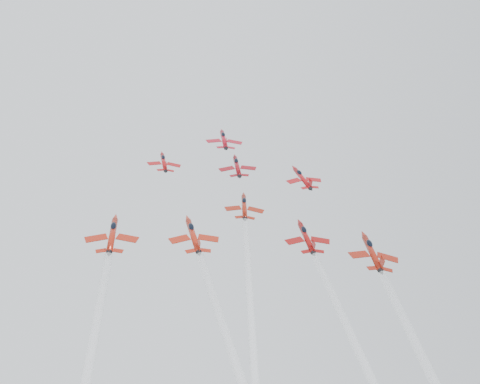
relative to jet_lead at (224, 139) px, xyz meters
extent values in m
cylinder|color=#B01020|center=(0.00, -0.30, -0.33)|extent=(1.18, 9.21, 7.43)
cone|color=#B01020|center=(0.00, 4.88, 3.63)|extent=(1.18, 2.58, 2.36)
cone|color=black|center=(0.00, -5.06, -3.96)|extent=(1.18, 1.73, 1.71)
ellipsoid|color=black|center=(0.00, 1.33, 1.59)|extent=(1.07, 2.45, 2.19)
cube|color=#B01020|center=(-2.89, -0.95, -0.89)|extent=(4.36, 2.77, 1.25)
cube|color=#B01020|center=(2.89, -0.95, -0.89)|extent=(4.36, 2.77, 1.25)
cube|color=#B01020|center=(0.00, -4.82, -2.16)|extent=(0.13, 2.83, 2.87)
cube|color=#B01020|center=(-1.50, -4.21, -3.31)|extent=(2.09, 1.37, 0.72)
cube|color=#B01020|center=(1.50, -4.21, -3.31)|extent=(2.09, 1.37, 0.72)
cylinder|color=#AE1013|center=(-16.53, -12.18, -9.40)|extent=(0.97, 7.61, 6.14)
cone|color=#AE1013|center=(-16.53, -7.89, -6.12)|extent=(0.97, 2.13, 1.95)
cone|color=black|center=(-16.53, -16.11, -12.40)|extent=(0.97, 1.43, 1.42)
ellipsoid|color=black|center=(-16.53, -10.83, -7.81)|extent=(0.88, 2.03, 1.81)
cube|color=#AE1013|center=(-18.92, -12.71, -9.86)|extent=(3.60, 2.29, 1.04)
cube|color=#AE1013|center=(-14.15, -12.71, -9.86)|extent=(3.60, 2.29, 1.04)
cube|color=#AE1013|center=(-16.53, -15.91, -10.91)|extent=(0.11, 2.34, 2.37)
cube|color=#AE1013|center=(-17.77, -15.41, -11.86)|extent=(1.73, 1.13, 0.59)
cube|color=#AE1013|center=(-15.30, -15.41, -11.86)|extent=(1.73, 1.13, 0.59)
cylinder|color=maroon|center=(1.64, -12.99, -10.02)|extent=(1.10, 8.64, 6.96)
cone|color=maroon|center=(1.64, -8.13, -6.30)|extent=(1.10, 2.42, 2.22)
cone|color=black|center=(1.64, -17.45, -13.43)|extent=(1.10, 1.63, 1.61)
ellipsoid|color=black|center=(1.64, -11.46, -8.22)|extent=(1.00, 2.30, 2.06)
cube|color=maroon|center=(-1.07, -13.60, -10.54)|extent=(4.09, 2.60, 1.18)
cube|color=maroon|center=(4.35, -13.60, -10.54)|extent=(4.09, 2.60, 1.18)
cube|color=maroon|center=(1.64, -17.23, -11.74)|extent=(0.12, 2.65, 2.69)
cube|color=maroon|center=(0.24, -16.66, -12.82)|extent=(1.96, 1.28, 0.67)
cube|color=maroon|center=(3.04, -16.66, -12.82)|extent=(1.96, 1.28, 0.67)
cylinder|color=#B11015|center=(17.26, -17.26, -13.28)|extent=(1.07, 8.38, 6.76)
cone|color=#B11015|center=(17.26, -12.54, -9.68)|extent=(1.07, 2.35, 2.15)
cone|color=black|center=(17.26, -21.59, -16.59)|extent=(1.07, 1.58, 1.56)
ellipsoid|color=black|center=(17.26, -15.78, -11.53)|extent=(0.97, 2.23, 2.00)
cube|color=#B11015|center=(14.63, -17.85, -13.79)|extent=(3.97, 2.52, 1.14)
cube|color=#B11015|center=(19.89, -17.85, -13.79)|extent=(3.97, 2.52, 1.14)
cube|color=#B11015|center=(17.26, -21.37, -14.95)|extent=(0.12, 2.57, 2.61)
cube|color=#B11015|center=(15.90, -20.82, -16.00)|extent=(1.90, 1.25, 0.65)
cube|color=#B11015|center=(18.62, -20.82, -16.00)|extent=(1.90, 1.25, 0.65)
cylinder|color=maroon|center=(0.70, -28.39, -21.78)|extent=(1.01, 7.92, 6.39)
cone|color=maroon|center=(0.70, -23.93, -18.37)|extent=(1.01, 2.22, 2.03)
cone|color=black|center=(0.70, -32.48, -24.90)|extent=(1.01, 1.49, 1.47)
ellipsoid|color=black|center=(0.70, -26.98, -20.13)|extent=(0.92, 2.11, 1.89)
cube|color=maroon|center=(-1.79, -28.94, -22.26)|extent=(3.75, 2.38, 1.08)
cube|color=maroon|center=(3.18, -28.94, -22.26)|extent=(3.75, 2.38, 1.08)
cube|color=maroon|center=(0.70, -32.27, -23.36)|extent=(0.11, 2.43, 2.47)
cube|color=maroon|center=(-0.59, -31.75, -24.35)|extent=(1.80, 1.18, 0.62)
cube|color=maroon|center=(1.98, -31.75, -24.35)|extent=(1.80, 1.18, 0.62)
cylinder|color=white|center=(0.70, -65.67, -50.26)|extent=(1.29, 66.58, 51.28)
cylinder|color=#B22210|center=(-26.68, -37.34, -28.61)|extent=(1.19, 9.33, 7.52)
cone|color=#B22210|center=(-26.68, -32.09, -24.60)|extent=(1.19, 2.62, 2.39)
cone|color=black|center=(-26.68, -42.16, -32.30)|extent=(1.19, 1.76, 1.74)
ellipsoid|color=black|center=(-26.68, -35.69, -26.67)|extent=(1.08, 2.49, 2.22)
cube|color=#B22210|center=(-29.61, -37.99, -29.18)|extent=(4.41, 2.81, 1.27)
cube|color=#B22210|center=(-23.76, -37.99, -29.18)|extent=(4.41, 2.81, 1.27)
cube|color=#B22210|center=(-26.68, -41.91, -30.47)|extent=(0.13, 2.86, 2.90)
cube|color=#B22210|center=(-28.20, -41.30, -31.64)|extent=(2.12, 1.39, 0.73)
cube|color=#B22210|center=(-25.17, -41.30, -31.64)|extent=(2.12, 1.39, 0.73)
cylinder|color=#B22311|center=(-11.11, -37.32, -28.60)|extent=(1.17, 9.20, 7.41)
cone|color=#B22311|center=(-11.11, -32.15, -24.65)|extent=(1.17, 2.58, 2.36)
cone|color=black|center=(-11.11, -42.07, -32.23)|extent=(1.17, 1.73, 1.71)
ellipsoid|color=black|center=(-11.11, -35.69, -26.69)|extent=(1.07, 2.45, 2.19)
cube|color=#B22311|center=(-13.99, -37.97, -29.16)|extent=(4.35, 2.77, 1.25)
cube|color=#B22311|center=(-8.23, -37.97, -29.16)|extent=(4.35, 2.77, 1.25)
cube|color=#B22311|center=(-11.11, -41.83, -30.43)|extent=(0.13, 2.82, 2.86)
cube|color=#B22311|center=(-12.60, -41.22, -31.58)|extent=(2.09, 1.37, 0.72)
cube|color=#B22311|center=(-9.61, -41.22, -31.58)|extent=(2.09, 1.37, 0.72)
cylinder|color=maroon|center=(11.91, -37.64, -28.85)|extent=(1.10, 8.61, 6.94)
cone|color=maroon|center=(11.91, -32.80, -25.15)|extent=(1.10, 2.41, 2.21)
cone|color=black|center=(11.91, -42.09, -32.24)|extent=(1.10, 1.62, 1.60)
ellipsoid|color=black|center=(11.91, -36.12, -27.06)|extent=(1.00, 2.29, 2.05)
cube|color=maroon|center=(9.22, -38.25, -29.37)|extent=(4.07, 2.59, 1.17)
cube|color=maroon|center=(14.61, -38.25, -29.37)|extent=(4.07, 2.59, 1.17)
cube|color=maroon|center=(11.91, -41.87, -30.56)|extent=(0.12, 2.64, 2.68)
cube|color=maroon|center=(10.51, -41.30, -31.64)|extent=(1.96, 1.28, 0.67)
cube|color=maroon|center=(13.31, -41.30, -31.64)|extent=(1.96, 1.28, 0.67)
cylinder|color=#9B1D0E|center=(24.23, -41.69, -31.94)|extent=(1.21, 9.49, 7.65)
cone|color=#9B1D0E|center=(24.23, -36.35, -27.86)|extent=(1.21, 2.66, 2.43)
cone|color=black|center=(24.23, -46.60, -35.68)|extent=(1.21, 1.79, 1.77)
ellipsoid|color=black|center=(24.23, -40.01, -29.97)|extent=(1.10, 2.53, 2.26)
cube|color=#9B1D0E|center=(21.25, -42.36, -32.52)|extent=(4.49, 2.86, 1.29)
cube|color=#9B1D0E|center=(27.20, -42.36, -32.52)|extent=(4.49, 2.86, 1.29)
cube|color=#9B1D0E|center=(24.23, -46.35, -33.83)|extent=(0.13, 2.91, 2.95)
cube|color=#9B1D0E|center=(22.68, -45.72, -35.02)|extent=(2.16, 1.41, 0.74)
cube|color=#9B1D0E|center=(25.77, -45.72, -35.02)|extent=(2.16, 1.41, 0.74)
camera|label=1|loc=(-19.58, -142.76, -33.78)|focal=40.00mm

